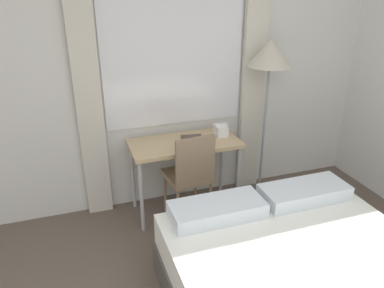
{
  "coord_description": "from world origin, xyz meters",
  "views": [
    {
      "loc": [
        -0.77,
        -0.64,
        2.21
      ],
      "look_at": [
        0.18,
        2.13,
        0.92
      ],
      "focal_mm": 35.0,
      "sensor_mm": 36.0,
      "label": 1
    }
  ],
  "objects": [
    {
      "name": "standing_lamp",
      "position": [
        1.12,
        2.57,
        1.47
      ],
      "size": [
        0.44,
        0.44,
        1.69
      ],
      "color": "#4C4C51",
      "rests_on": "ground_plane"
    },
    {
      "name": "desk_chair",
      "position": [
        0.22,
        2.31,
        0.54
      ],
      "size": [
        0.44,
        0.44,
        0.94
      ],
      "rotation": [
        0.0,
        0.0,
        0.11
      ],
      "color": "#8C7259",
      "rests_on": "ground_plane"
    },
    {
      "name": "desk",
      "position": [
        0.24,
        2.53,
        0.69
      ],
      "size": [
        1.06,
        0.51,
        0.77
      ],
      "color": "tan",
      "rests_on": "ground_plane"
    },
    {
      "name": "telephone",
      "position": [
        0.63,
        2.57,
        0.82
      ],
      "size": [
        0.13,
        0.15,
        0.12
      ],
      "color": "white",
      "rests_on": "desk"
    },
    {
      "name": "book",
      "position": [
        0.32,
        2.54,
        0.78
      ],
      "size": [
        0.23,
        0.21,
        0.02
      ],
      "rotation": [
        0.0,
        0.0,
        -0.17
      ],
      "color": "#4C4238",
      "rests_on": "desk"
    },
    {
      "name": "wall_back_with_window",
      "position": [
        0.03,
        2.86,
        1.35
      ],
      "size": [
        5.73,
        0.13,
        2.7
      ],
      "color": "silver",
      "rests_on": "ground_plane"
    }
  ]
}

